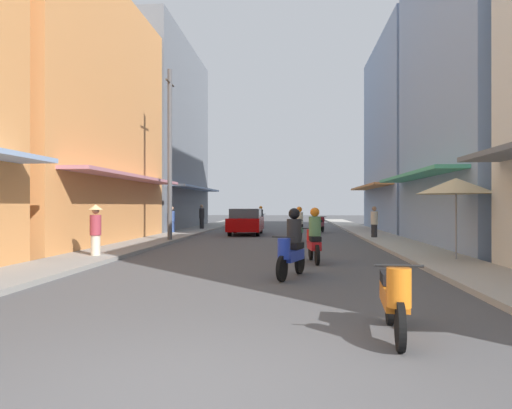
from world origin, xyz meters
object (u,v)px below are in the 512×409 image
(motorbike_red, at_px, (314,238))
(pedestrian_midway, at_px, (172,220))
(parked_car, at_px, (246,221))
(pedestrian_far, at_px, (374,223))
(motorbike_white, at_px, (261,217))
(vendor_umbrella, at_px, (456,186))
(motorbike_green, at_px, (299,226))
(motorbike_orange, at_px, (395,297))
(motorbike_maroon, at_px, (320,224))
(motorbike_blue, at_px, (292,246))
(pedestrian_foreground, at_px, (202,217))
(utility_pole, at_px, (170,154))
(pedestrian_crossing, at_px, (96,228))

(motorbike_red, distance_m, pedestrian_midway, 14.71)
(parked_car, bearing_deg, pedestrian_far, -26.40)
(motorbike_white, distance_m, vendor_umbrella, 23.93)
(motorbike_green, bearing_deg, motorbike_white, 100.57)
(motorbike_red, bearing_deg, motorbike_green, 92.61)
(motorbike_orange, distance_m, pedestrian_far, 17.13)
(motorbike_orange, relative_size, pedestrian_midway, 1.16)
(parked_car, bearing_deg, motorbike_red, -75.43)
(parked_car, xyz_separation_m, vendor_umbrella, (7.26, -12.34, 1.45))
(motorbike_red, height_order, motorbike_maroon, motorbike_red)
(parked_car, xyz_separation_m, pedestrian_midway, (-4.21, 0.16, 0.04))
(motorbike_blue, height_order, motorbike_white, same)
(pedestrian_foreground, height_order, pedestrian_far, pedestrian_foreground)
(motorbike_green, distance_m, motorbike_blue, 10.92)
(motorbike_blue, xyz_separation_m, utility_pole, (-5.45, 9.76, 3.21))
(pedestrian_foreground, relative_size, utility_pole, 0.22)
(motorbike_white, xyz_separation_m, pedestrian_midway, (-4.32, -10.29, 0.07))
(motorbike_red, xyz_separation_m, motorbike_maroon, (0.97, 14.81, -0.20))
(vendor_umbrella, distance_m, utility_pole, 12.24)
(parked_car, distance_m, utility_pole, 7.01)
(motorbike_maroon, relative_size, pedestrian_foreground, 1.04)
(pedestrian_far, height_order, vendor_umbrella, vendor_umbrella)
(pedestrian_midway, relative_size, pedestrian_crossing, 0.94)
(motorbike_white, height_order, pedestrian_midway, motorbike_white)
(motorbike_orange, relative_size, parked_car, 0.44)
(motorbike_white, bearing_deg, vendor_umbrella, -72.59)
(pedestrian_far, xyz_separation_m, utility_pole, (-9.29, -2.36, 3.12))
(parked_car, height_order, pedestrian_midway, pedestrian_midway)
(pedestrian_midway, bearing_deg, motorbike_maroon, 14.20)
(motorbike_orange, relative_size, vendor_umbrella, 0.75)
(motorbike_orange, xyz_separation_m, pedestrian_midway, (-8.16, 20.32, 0.28))
(motorbike_blue, height_order, parked_car, motorbike_blue)
(motorbike_maroon, xyz_separation_m, pedestrian_foreground, (-7.56, 2.01, 0.34))
(pedestrian_midway, height_order, pedestrian_foreground, pedestrian_foreground)
(motorbike_maroon, distance_m, pedestrian_far, 5.96)
(pedestrian_foreground, bearing_deg, motorbike_white, 60.74)
(motorbike_white, xyz_separation_m, parked_car, (-0.11, -10.46, 0.04))
(motorbike_orange, bearing_deg, motorbike_blue, 105.19)
(motorbike_maroon, bearing_deg, utility_pole, -131.75)
(motorbike_green, distance_m, utility_pole, 6.64)
(motorbike_white, height_order, utility_pole, utility_pole)
(motorbike_maroon, height_order, parked_car, parked_car)
(motorbike_green, relative_size, pedestrian_crossing, 1.08)
(motorbike_blue, bearing_deg, pedestrian_crossing, 152.27)
(motorbike_red, distance_m, parked_car, 12.92)
(motorbike_blue, bearing_deg, motorbike_red, 77.71)
(parked_car, distance_m, pedestrian_crossing, 12.65)
(motorbike_red, height_order, parked_car, motorbike_red)
(motorbike_green, distance_m, pedestrian_midway, 8.45)
(motorbike_green, relative_size, motorbike_orange, 1.00)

